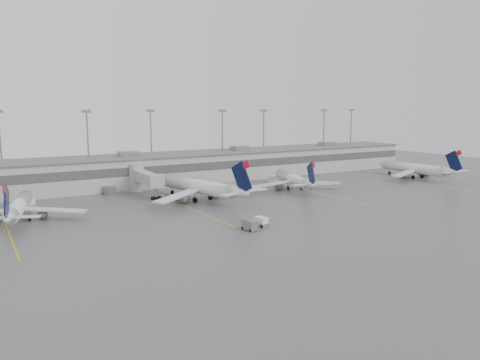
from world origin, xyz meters
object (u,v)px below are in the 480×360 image
jet_mid_left (201,187)px  jet_mid_right (294,179)px  jet_far_right (417,168)px  baggage_tug (261,223)px  jet_far_left (18,207)px

jet_mid_left → jet_mid_right: (27.34, 1.14, -0.60)m
jet_far_right → jet_mid_right: bearing=176.0°
jet_mid_left → baggage_tug: bearing=-105.2°
jet_far_left → jet_mid_left: 38.03m
jet_mid_right → jet_mid_left: bearing=-161.4°
jet_mid_left → jet_far_right: 71.17m
jet_far_left → baggage_tug: (37.09, -26.43, -2.12)m
jet_far_left → jet_mid_right: (65.36, 1.23, -0.08)m
jet_far_left → jet_far_right: jet_far_right is taller
jet_mid_right → baggage_tug: 39.61m
jet_far_left → jet_mid_right: jet_far_left is taller
jet_far_left → baggage_tug: jet_far_left is taller
jet_far_left → jet_mid_right: size_ratio=1.04×
jet_mid_right → jet_far_right: 43.91m
jet_mid_right → baggage_tug: bearing=-119.4°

